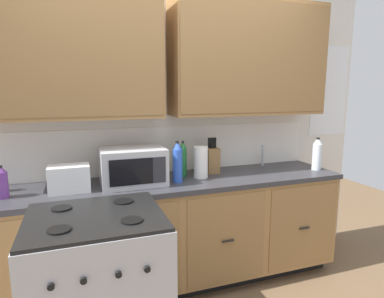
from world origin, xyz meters
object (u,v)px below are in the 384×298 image
bottle_clear (317,154)px  bottle_blue (177,162)px  paper_towel_roll (201,162)px  bottle_green (183,159)px  bottle_violet (1,182)px  stove_range (99,291)px  microwave (133,166)px  toaster (69,179)px  knife_block (211,160)px

bottle_clear → bottle_blue: size_ratio=0.90×
paper_towel_roll → bottle_green: size_ratio=0.87×
bottle_violet → bottle_blue: 1.22m
bottle_clear → stove_range: bearing=-164.8°
microwave → bottle_green: (0.43, 0.10, 0.01)m
paper_towel_roll → bottle_violet: size_ratio=1.17×
paper_towel_roll → bottle_blue: size_ratio=0.80×
microwave → bottle_green: bottle_green is taller
stove_range → toaster: toaster is taller
stove_range → bottle_green: 1.20m
bottle_violet → toaster: bearing=0.1°
bottle_green → bottle_blue: size_ratio=0.91×
bottle_violet → bottle_clear: bottle_clear is taller
toaster → bottle_green: size_ratio=0.94×
knife_block → bottle_clear: knife_block is taller
bottle_green → bottle_blue: 0.19m
toaster → bottle_clear: (2.10, -0.05, 0.05)m
microwave → bottle_violet: bearing=-177.1°
bottle_green → bottle_blue: (-0.10, -0.16, 0.01)m
microwave → bottle_violet: (-0.88, -0.05, -0.03)m
stove_range → knife_block: knife_block is taller
stove_range → bottle_clear: 2.12m
stove_range → toaster: 0.81m
toaster → bottle_violet: bearing=-179.9°
bottle_violet → microwave: bearing=2.9°
bottle_violet → bottle_blue: bearing=-0.9°
stove_range → knife_block: size_ratio=3.06×
knife_block → paper_towel_roll: (-0.15, -0.13, 0.01)m
stove_range → knife_block: 1.39m
knife_block → bottle_green: 0.28m
bottle_green → bottle_blue: bearing=-121.1°
toaster → knife_block: knife_block is taller
toaster → bottle_blue: (0.80, -0.02, 0.06)m
paper_towel_roll → bottle_blue: bottle_blue is taller
microwave → bottle_blue: size_ratio=1.47×
stove_range → microwave: microwave is taller
knife_block → bottle_violet: 1.60m
microwave → bottle_blue: bearing=-10.9°
toaster → knife_block: size_ratio=0.90×
toaster → bottle_violet: bottle_violet is taller
knife_block → bottle_green: bearing=-172.6°
microwave → toaster: microwave is taller
microwave → knife_block: size_ratio=1.55×
toaster → bottle_blue: 0.80m
paper_towel_roll → knife_block: bearing=40.9°
bottle_violet → bottle_green: size_ratio=0.75×
paper_towel_roll → bottle_green: (-0.12, 0.10, 0.02)m
microwave → bottle_blue: (0.34, -0.06, 0.02)m
microwave → bottle_blue: 0.34m
bottle_green → bottle_clear: size_ratio=1.01×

